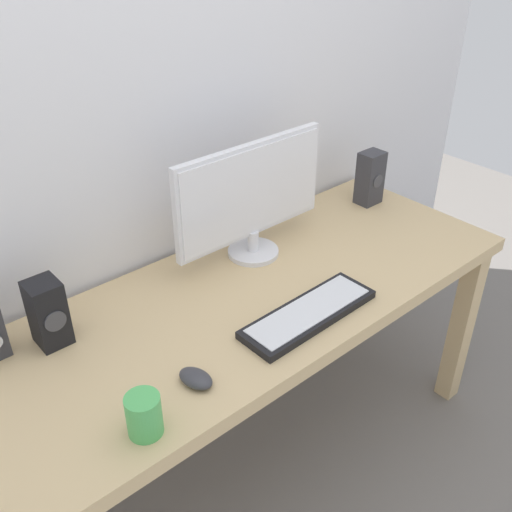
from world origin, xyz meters
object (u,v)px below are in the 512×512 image
object	(u,v)px
speaker_right	(370,178)
speaker_left	(48,313)
coffee_mug	(144,415)
desk	(242,322)
keyboard_primary	(309,313)
mouse	(196,378)
monitor	(251,197)

from	to	relation	value
speaker_right	speaker_left	xyz separation A→B (m)	(-1.24, 0.02, -0.01)
coffee_mug	desk	bearing A→B (deg)	27.03
keyboard_primary	coffee_mug	world-z (taller)	coffee_mug
keyboard_primary	speaker_right	world-z (taller)	speaker_right
mouse	speaker_left	distance (m)	0.42
speaker_right	speaker_left	world-z (taller)	speaker_right
keyboard_primary	coffee_mug	xyz separation A→B (m)	(-0.55, -0.05, 0.04)
monitor	coffee_mug	size ratio (longest dim) A/B	5.51
monitor	coffee_mug	distance (m)	0.79
mouse	speaker_right	size ratio (longest dim) A/B	0.47
keyboard_primary	speaker_left	bearing A→B (deg)	147.50
desk	monitor	xyz separation A→B (m)	(0.18, 0.17, 0.29)
keyboard_primary	mouse	xyz separation A→B (m)	(-0.39, -0.00, 0.00)
speaker_right	monitor	bearing A→B (deg)	178.76
monitor	coffee_mug	bearing A→B (deg)	-147.95
monitor	speaker_left	bearing A→B (deg)	179.42
desk	mouse	world-z (taller)	mouse
desk	keyboard_primary	distance (m)	0.23
monitor	speaker_right	xyz separation A→B (m)	(0.57, -0.01, -0.10)
speaker_right	mouse	bearing A→B (deg)	-161.62
mouse	speaker_left	size ratio (longest dim) A/B	0.51
mouse	speaker_right	xyz separation A→B (m)	(1.05, 0.35, 0.08)
mouse	coffee_mug	world-z (taller)	coffee_mug
monitor	speaker_right	bearing A→B (deg)	-1.24
monitor	speaker_right	distance (m)	0.58
desk	monitor	bearing A→B (deg)	42.86
desk	mouse	bearing A→B (deg)	-147.57
desk	speaker_left	bearing A→B (deg)	160.43
mouse	speaker_left	world-z (taller)	speaker_left
speaker_left	keyboard_primary	bearing A→B (deg)	-32.50
mouse	keyboard_primary	bearing A→B (deg)	-11.22
mouse	coffee_mug	size ratio (longest dim) A/B	0.93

